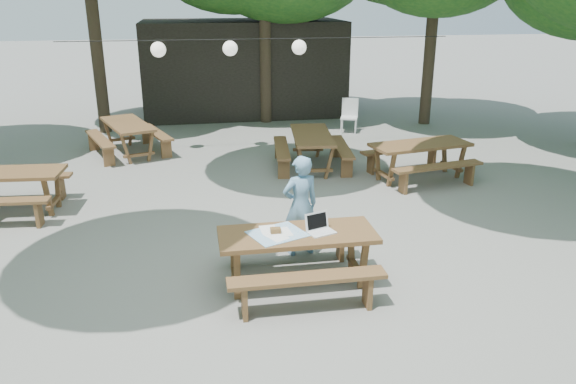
# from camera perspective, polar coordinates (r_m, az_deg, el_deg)

# --- Properties ---
(ground) EXTENTS (80.00, 80.00, 0.00)m
(ground) POSITION_cam_1_polar(r_m,az_deg,el_deg) (8.10, -0.77, -6.93)
(ground) COLOR slate
(ground) RESTS_ON ground
(pavilion) EXTENTS (6.00, 3.00, 2.80)m
(pavilion) POSITION_cam_1_polar(r_m,az_deg,el_deg) (17.86, -4.57, 12.52)
(pavilion) COLOR black
(pavilion) RESTS_ON ground
(main_picnic_table) EXTENTS (2.00, 1.58, 0.75)m
(main_picnic_table) POSITION_cam_1_polar(r_m,az_deg,el_deg) (7.28, 0.94, -6.76)
(main_picnic_table) COLOR brown
(main_picnic_table) RESTS_ON ground
(picnic_table_nw) EXTENTS (2.06, 1.72, 0.75)m
(picnic_table_nw) POSITION_cam_1_polar(r_m,az_deg,el_deg) (10.78, -26.85, 0.02)
(picnic_table_nw) COLOR brown
(picnic_table_nw) RESTS_ON ground
(picnic_table_ne) EXTENTS (2.15, 1.90, 0.75)m
(picnic_table_ne) POSITION_cam_1_polar(r_m,az_deg,el_deg) (11.71, 13.19, 3.13)
(picnic_table_ne) COLOR brown
(picnic_table_ne) RESTS_ON ground
(picnic_table_far_w) EXTENTS (2.14, 2.33, 0.75)m
(picnic_table_far_w) POSITION_cam_1_polar(r_m,az_deg,el_deg) (13.70, -15.89, 5.30)
(picnic_table_far_w) COLOR brown
(picnic_table_far_w) RESTS_ON ground
(picnic_table_far_e) EXTENTS (1.77, 2.07, 0.75)m
(picnic_table_far_e) POSITION_cam_1_polar(r_m,az_deg,el_deg) (12.18, 2.43, 4.27)
(picnic_table_far_e) COLOR brown
(picnic_table_far_e) RESTS_ON ground
(woman) EXTENTS (0.61, 0.47, 1.49)m
(woman) POSITION_cam_1_polar(r_m,az_deg,el_deg) (8.01, 1.27, -1.41)
(woman) COLOR #6594B9
(woman) RESTS_ON ground
(plastic_chair) EXTENTS (0.56, 0.56, 0.90)m
(plastic_chair) POSITION_cam_1_polar(r_m,az_deg,el_deg) (15.43, 6.22, 7.00)
(plastic_chair) COLOR silver
(plastic_chair) RESTS_ON ground
(laptop) EXTENTS (0.40, 0.36, 0.24)m
(laptop) POSITION_cam_1_polar(r_m,az_deg,el_deg) (7.14, 3.20, -3.59)
(laptop) COLOR white
(laptop) RESTS_ON main_picnic_table
(tabletop_clutter) EXTENTS (0.81, 0.75, 0.08)m
(tabletop_clutter) POSITION_cam_1_polar(r_m,az_deg,el_deg) (7.09, -1.15, -4.19)
(tabletop_clutter) COLOR #3A91C9
(tabletop_clutter) RESTS_ON main_picnic_table
(paper_lanterns) EXTENTS (9.00, 0.34, 0.38)m
(paper_lanterns) POSITION_cam_1_polar(r_m,az_deg,el_deg) (13.24, -5.84, 14.33)
(paper_lanterns) COLOR black
(paper_lanterns) RESTS_ON ground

